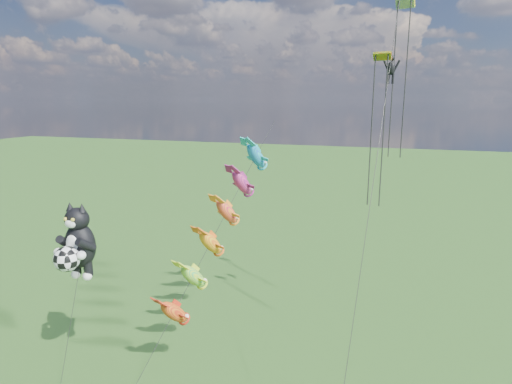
% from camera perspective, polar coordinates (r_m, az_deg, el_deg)
% --- Properties ---
extents(cat_kite_rig, '(2.18, 3.96, 11.35)m').
position_cam_1_polar(cat_kite_rig, '(27.78, -22.82, -6.38)').
color(cat_kite_rig, brown).
rests_on(cat_kite_rig, ground).
extents(fish_windsock_rig, '(4.67, 15.35, 15.71)m').
position_cam_1_polar(fish_windsock_rig, '(29.09, -5.01, -4.72)').
color(fish_windsock_rig, brown).
rests_on(fish_windsock_rig, ground).
extents(parafoil_rig, '(2.39, 17.53, 27.52)m').
position_cam_1_polar(parafoil_rig, '(27.35, 17.50, 14.38)').
color(parafoil_rig, brown).
rests_on(parafoil_rig, ground).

